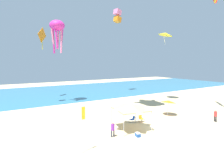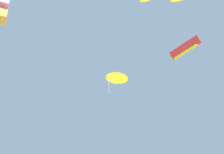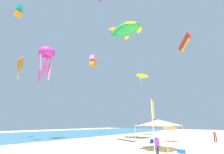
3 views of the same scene
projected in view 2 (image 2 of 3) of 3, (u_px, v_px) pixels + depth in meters
kite_delta_yellow at (117, 77)px, 30.74m from camera, size 3.99×3.98×2.52m
kite_box_pink at (1, 9)px, 28.14m from camera, size 2.01×1.81×3.40m
kite_parafoil_red at (185, 48)px, 34.65m from camera, size 3.47×3.52×2.80m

